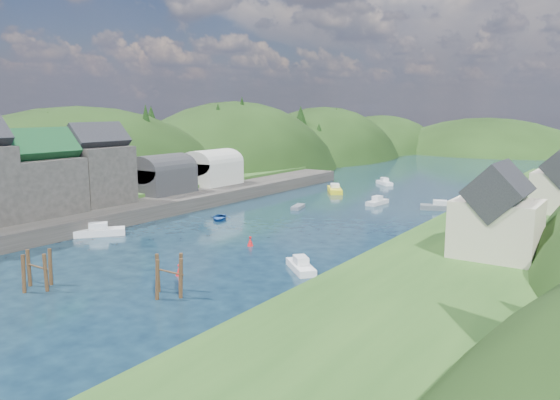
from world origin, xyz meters
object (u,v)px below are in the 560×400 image
Objects in this scene: piling_cluster_far at (169,279)px; channel_buoy_near at (179,270)px; piling_cluster_near at (37,273)px; channel_buoy_far at (250,242)px.

channel_buoy_near is (-3.08, 4.26, -0.89)m from piling_cluster_far.
piling_cluster_far is at bearing 26.66° from piling_cluster_near.
channel_buoy_near is at bearing 125.83° from piling_cluster_far.
channel_buoy_far is at bearing 104.48° from piling_cluster_far.
piling_cluster_far is at bearing -54.17° from channel_buoy_near.
channel_buoy_near is (7.36, 9.50, -0.88)m from piling_cluster_near.
piling_cluster_near is 3.51× the size of channel_buoy_near.
piling_cluster_far is at bearing -75.52° from channel_buoy_far.
channel_buoy_far is at bearing 74.41° from piling_cluster_near.
piling_cluster_far is 3.53× the size of channel_buoy_far.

